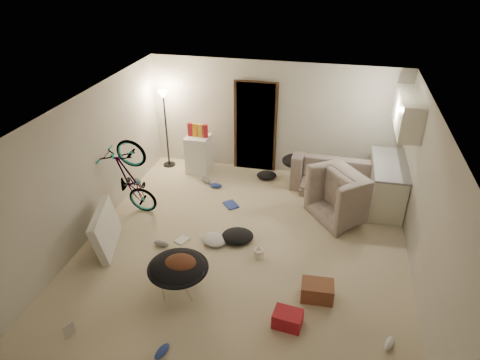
% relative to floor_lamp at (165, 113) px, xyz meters
% --- Properties ---
extents(floor, '(5.50, 6.00, 0.02)m').
position_rel_floor_lamp_xyz_m(floor, '(2.40, -2.65, -1.32)').
color(floor, beige).
rests_on(floor, ground).
extents(ceiling, '(5.50, 6.00, 0.02)m').
position_rel_floor_lamp_xyz_m(ceiling, '(2.40, -2.65, 1.20)').
color(ceiling, white).
rests_on(ceiling, wall_back).
extents(wall_back, '(5.50, 0.02, 2.50)m').
position_rel_floor_lamp_xyz_m(wall_back, '(2.40, 0.36, -0.06)').
color(wall_back, beige).
rests_on(wall_back, floor).
extents(wall_front, '(5.50, 0.02, 2.50)m').
position_rel_floor_lamp_xyz_m(wall_front, '(2.40, -5.66, -0.06)').
color(wall_front, beige).
rests_on(wall_front, floor).
extents(wall_left, '(0.02, 6.00, 2.50)m').
position_rel_floor_lamp_xyz_m(wall_left, '(-0.36, -2.65, -0.06)').
color(wall_left, beige).
rests_on(wall_left, floor).
extents(wall_right, '(0.02, 6.00, 2.50)m').
position_rel_floor_lamp_xyz_m(wall_right, '(5.16, -2.65, -0.06)').
color(wall_right, beige).
rests_on(wall_right, floor).
extents(doorway, '(0.85, 0.10, 2.04)m').
position_rel_floor_lamp_xyz_m(doorway, '(2.00, 0.32, -0.29)').
color(doorway, black).
rests_on(doorway, floor).
extents(door_trim, '(0.97, 0.04, 2.10)m').
position_rel_floor_lamp_xyz_m(door_trim, '(2.00, 0.29, -0.29)').
color(door_trim, '#392413').
rests_on(door_trim, floor).
extents(floor_lamp, '(0.28, 0.28, 1.81)m').
position_rel_floor_lamp_xyz_m(floor_lamp, '(0.00, 0.00, 0.00)').
color(floor_lamp, black).
rests_on(floor_lamp, floor).
extents(kitchen_counter, '(0.60, 1.50, 0.88)m').
position_rel_floor_lamp_xyz_m(kitchen_counter, '(4.83, -0.65, -0.87)').
color(kitchen_counter, beige).
rests_on(kitchen_counter, floor).
extents(counter_top, '(0.64, 1.54, 0.04)m').
position_rel_floor_lamp_xyz_m(counter_top, '(4.83, -0.65, -0.41)').
color(counter_top, gray).
rests_on(counter_top, kitchen_counter).
extents(kitchen_uppers, '(0.38, 1.40, 0.65)m').
position_rel_floor_lamp_xyz_m(kitchen_uppers, '(4.96, -0.65, 0.64)').
color(kitchen_uppers, beige).
rests_on(kitchen_uppers, wall_right).
extents(sofa, '(2.00, 0.85, 0.58)m').
position_rel_floor_lamp_xyz_m(sofa, '(3.92, -0.20, -1.02)').
color(sofa, '#3B433B').
rests_on(sofa, floor).
extents(armchair, '(1.45, 1.48, 0.73)m').
position_rel_floor_lamp_xyz_m(armchair, '(4.18, -1.16, -0.94)').
color(armchair, '#3B433B').
rests_on(armchair, floor).
extents(bicycle, '(1.69, 0.79, 0.96)m').
position_rel_floor_lamp_xyz_m(bicycle, '(0.10, -2.08, -0.87)').
color(bicycle, black).
rests_on(bicycle, floor).
extents(book_asset, '(0.27, 0.24, 0.02)m').
position_rel_floor_lamp_xyz_m(book_asset, '(0.51, -5.11, -1.30)').
color(book_asset, '#AA1925').
rests_on(book_asset, floor).
extents(mini_fridge, '(0.51, 0.51, 0.85)m').
position_rel_floor_lamp_xyz_m(mini_fridge, '(0.78, -0.10, -0.88)').
color(mini_fridge, white).
rests_on(mini_fridge, floor).
extents(snack_box_0, '(0.11, 0.09, 0.30)m').
position_rel_floor_lamp_xyz_m(snack_box_0, '(0.61, -0.10, -0.31)').
color(snack_box_0, '#AA1925').
rests_on(snack_box_0, mini_fridge).
extents(snack_box_1, '(0.11, 0.09, 0.30)m').
position_rel_floor_lamp_xyz_m(snack_box_1, '(0.73, -0.10, -0.31)').
color(snack_box_1, orange).
rests_on(snack_box_1, mini_fridge).
extents(snack_box_2, '(0.10, 0.07, 0.30)m').
position_rel_floor_lamp_xyz_m(snack_box_2, '(0.85, -0.10, -0.31)').
color(snack_box_2, gold).
rests_on(snack_box_2, mini_fridge).
extents(snack_box_3, '(0.11, 0.09, 0.30)m').
position_rel_floor_lamp_xyz_m(snack_box_3, '(0.97, -0.10, -0.31)').
color(snack_box_3, '#AA1925').
rests_on(snack_box_3, mini_fridge).
extents(saucer_chair, '(0.90, 0.90, 0.64)m').
position_rel_floor_lamp_xyz_m(saucer_chair, '(1.69, -3.91, -0.93)').
color(saucer_chair, silver).
rests_on(saucer_chair, floor).
extents(hoodie, '(0.55, 0.48, 0.22)m').
position_rel_floor_lamp_xyz_m(hoodie, '(1.74, -3.94, -0.73)').
color(hoodie, '#562E1D').
rests_on(hoodie, saucer_chair).
extents(sofa_drape, '(0.60, 0.51, 0.28)m').
position_rel_floor_lamp_xyz_m(sofa_drape, '(2.97, -0.20, -0.77)').
color(sofa_drape, black).
rests_on(sofa_drape, sofa).
extents(tv_box, '(0.57, 1.12, 0.73)m').
position_rel_floor_lamp_xyz_m(tv_box, '(0.10, -3.15, -0.95)').
color(tv_box, silver).
rests_on(tv_box, floor).
extents(drink_case_a, '(0.49, 0.36, 0.27)m').
position_rel_floor_lamp_xyz_m(drink_case_a, '(3.71, -3.57, -1.17)').
color(drink_case_a, brown).
rests_on(drink_case_a, floor).
extents(drink_case_b, '(0.42, 0.33, 0.23)m').
position_rel_floor_lamp_xyz_m(drink_case_b, '(3.36, -4.18, -1.19)').
color(drink_case_b, '#AA1925').
rests_on(drink_case_b, floor).
extents(juicer, '(0.17, 0.17, 0.24)m').
position_rel_floor_lamp_xyz_m(juicer, '(2.70, -2.86, -1.21)').
color(juicer, white).
rests_on(juicer, floor).
extents(newspaper, '(0.65, 0.63, 0.01)m').
position_rel_floor_lamp_xyz_m(newspaper, '(1.88, -2.55, -1.30)').
color(newspaper, '#BCB8AD').
rests_on(newspaper, floor).
extents(book_blue, '(0.37, 0.38, 0.03)m').
position_rel_floor_lamp_xyz_m(book_blue, '(1.85, -1.39, -1.29)').
color(book_blue, '#293C94').
rests_on(book_blue, floor).
extents(book_white, '(0.26, 0.29, 0.02)m').
position_rel_floor_lamp_xyz_m(book_white, '(1.28, -2.71, -1.30)').
color(book_white, silver).
rests_on(book_white, floor).
extents(shoe_0, '(0.29, 0.12, 0.11)m').
position_rel_floor_lamp_xyz_m(shoe_0, '(1.36, -0.78, -1.25)').
color(shoe_0, '#293C94').
rests_on(shoe_0, floor).
extents(shoe_1, '(0.30, 0.27, 0.11)m').
position_rel_floor_lamp_xyz_m(shoe_1, '(1.10, -0.61, -1.25)').
color(shoe_1, slate).
rests_on(shoe_1, floor).
extents(shoe_2, '(0.18, 0.29, 0.10)m').
position_rel_floor_lamp_xyz_m(shoe_2, '(1.85, -5.02, -1.26)').
color(shoe_2, '#293C94').
rests_on(shoe_2, floor).
extents(shoe_3, '(0.29, 0.15, 0.10)m').
position_rel_floor_lamp_xyz_m(shoe_3, '(0.99, -2.94, -1.25)').
color(shoe_3, slate).
rests_on(shoe_3, floor).
extents(shoe_4, '(0.19, 0.28, 0.10)m').
position_rel_floor_lamp_xyz_m(shoe_4, '(4.70, -4.24, -1.26)').
color(shoe_4, white).
rests_on(shoe_4, floor).
extents(clothes_lump_a, '(0.66, 0.59, 0.18)m').
position_rel_floor_lamp_xyz_m(clothes_lump_a, '(2.25, -2.47, -1.22)').
color(clothes_lump_a, black).
rests_on(clothes_lump_a, floor).
extents(clothes_lump_b, '(0.54, 0.51, 0.13)m').
position_rel_floor_lamp_xyz_m(clothes_lump_b, '(2.35, -0.11, -1.24)').
color(clothes_lump_b, black).
rests_on(clothes_lump_b, floor).
extents(clothes_lump_c, '(0.57, 0.55, 0.14)m').
position_rel_floor_lamp_xyz_m(clothes_lump_c, '(1.86, -2.64, -1.24)').
color(clothes_lump_c, silver).
rests_on(clothes_lump_c, floor).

